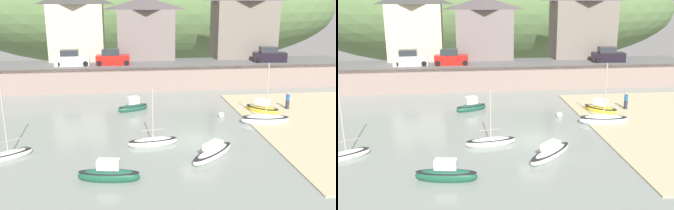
% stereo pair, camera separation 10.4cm
% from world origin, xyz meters
% --- Properties ---
extents(ground, '(48.00, 41.00, 0.61)m').
position_xyz_m(ground, '(1.40, -9.56, 0.16)').
color(ground, gray).
extents(quay_seawall, '(48.00, 9.40, 2.40)m').
position_xyz_m(quay_seawall, '(0.00, 17.50, 1.36)').
color(quay_seawall, gray).
rests_on(quay_seawall, ground).
extents(hillside_backdrop, '(80.00, 44.00, 22.89)m').
position_xyz_m(hillside_backdrop, '(-0.02, 55.20, 8.01)').
color(hillside_backdrop, '#547140').
rests_on(hillside_backdrop, ground).
extents(waterfront_building_left, '(7.27, 4.62, 9.22)m').
position_xyz_m(waterfront_building_left, '(-11.40, 25.20, 7.10)').
color(waterfront_building_left, beige).
rests_on(waterfront_building_left, ground).
extents(waterfront_building_centre, '(7.75, 4.88, 8.17)m').
position_xyz_m(waterfront_building_centre, '(-2.38, 25.20, 6.56)').
color(waterfront_building_centre, slate).
rests_on(waterfront_building_centre, ground).
extents(waterfront_building_right, '(8.60, 5.25, 9.49)m').
position_xyz_m(waterfront_building_right, '(11.18, 25.20, 7.22)').
color(waterfront_building_right, slate).
rests_on(waterfront_building_right, ground).
extents(sailboat_blue_trim, '(3.16, 2.06, 1.55)m').
position_xyz_m(sailboat_blue_trim, '(-4.66, 8.57, 0.37)').
color(sailboat_blue_trim, '#1E523D').
rests_on(sailboat_blue_trim, ground).
extents(motorboat_with_cabin, '(3.24, 3.28, 1.46)m').
position_xyz_m(motorboat_with_cabin, '(7.33, 6.61, 0.36)').
color(motorboat_with_cabin, gold).
rests_on(motorboat_with_cabin, ground).
extents(sailboat_white_hull, '(3.83, 3.74, 1.18)m').
position_xyz_m(sailboat_white_hull, '(0.32, -2.99, 0.29)').
color(sailboat_white_hull, white).
rests_on(sailboat_white_hull, ground).
extents(rowboat_small_beached, '(4.20, 1.74, 5.38)m').
position_xyz_m(rowboat_small_beached, '(6.41, 3.44, 0.31)').
color(rowboat_small_beached, white).
rests_on(rowboat_small_beached, ground).
extents(sailboat_tall_mast, '(3.77, 1.46, 1.51)m').
position_xyz_m(sailboat_tall_mast, '(-6.46, -5.60, 0.37)').
color(sailboat_tall_mast, '#1B523A').
rests_on(sailboat_tall_mast, ground).
extents(sailboat_far_left, '(3.74, 1.44, 4.31)m').
position_xyz_m(sailboat_far_left, '(-3.48, -0.41, 0.26)').
color(sailboat_far_left, white).
rests_on(sailboat_far_left, ground).
extents(sailboat_nearest_shore, '(3.14, 2.47, 5.68)m').
position_xyz_m(sailboat_nearest_shore, '(-13.19, -1.63, 0.26)').
color(sailboat_nearest_shore, white).
rests_on(sailboat_nearest_shore, ground).
extents(parked_car_near_slipway, '(4.16, 1.85, 1.95)m').
position_xyz_m(parked_car_near_slipway, '(-11.70, 20.70, 3.20)').
color(parked_car_near_slipway, silver).
rests_on(parked_car_near_slipway, ground).
extents(parked_car_by_wall, '(4.13, 1.82, 1.95)m').
position_xyz_m(parked_car_by_wall, '(-6.77, 20.70, 3.20)').
color(parked_car_by_wall, '#B41A13').
rests_on(parked_car_by_wall, ground).
extents(parked_car_end_of_row, '(4.24, 2.09, 1.95)m').
position_xyz_m(parked_car_end_of_row, '(13.36, 20.70, 3.20)').
color(parked_car_end_of_row, black).
rests_on(parked_car_end_of_row, ground).
extents(person_on_slipway, '(0.34, 0.34, 1.62)m').
position_xyz_m(person_on_slipway, '(9.97, 7.04, 0.98)').
color(person_on_slipway, '#282833').
rests_on(person_on_slipway, ground).
extents(mooring_buoy, '(0.57, 0.57, 0.57)m').
position_xyz_m(mooring_buoy, '(3.15, 5.58, 0.17)').
color(mooring_buoy, silver).
rests_on(mooring_buoy, ground).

